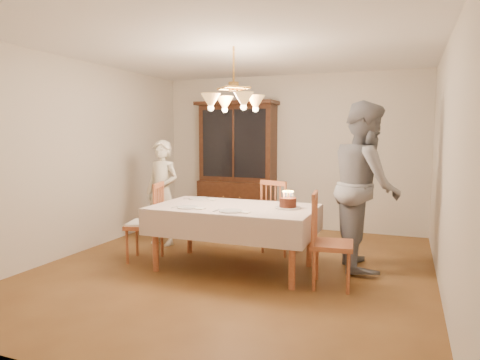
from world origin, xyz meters
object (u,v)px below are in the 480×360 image
at_px(chair_far_side, 280,220).
at_px(china_hutch, 237,167).
at_px(elderly_woman, 162,193).
at_px(birthday_cake, 288,204).
at_px(dining_table, 234,212).

bearing_deg(chair_far_side, china_hutch, 130.60).
bearing_deg(chair_far_side, elderly_woman, -173.94).
height_order(china_hutch, birthday_cake, china_hutch).
xyz_separation_m(china_hutch, elderly_woman, (-0.55, -1.55, -0.28)).
relative_size(chair_far_side, birthday_cake, 3.33).
xyz_separation_m(chair_far_side, elderly_woman, (-1.73, -0.18, 0.32)).
bearing_deg(china_hutch, birthday_cake, -55.46).
xyz_separation_m(dining_table, china_hutch, (-0.85, 2.25, 0.36)).
bearing_deg(dining_table, chair_far_side, 70.05).
relative_size(dining_table, elderly_woman, 1.25).
distance_m(dining_table, china_hutch, 2.44).
xyz_separation_m(dining_table, chair_far_side, (0.32, 0.88, -0.24)).
bearing_deg(elderly_woman, birthday_cake, -6.71).
bearing_deg(birthday_cake, chair_far_side, 111.53).
bearing_deg(dining_table, birthday_cake, 8.69).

